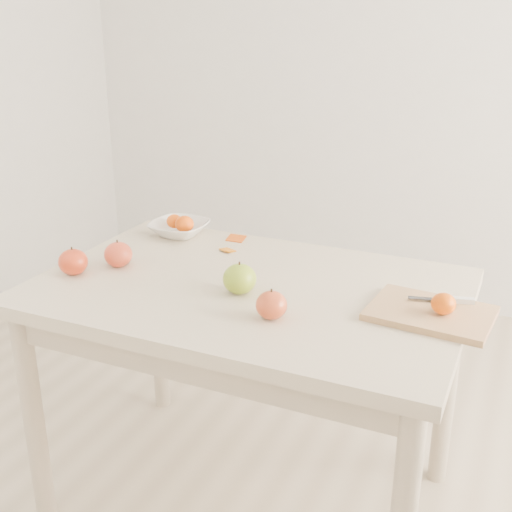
% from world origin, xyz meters
% --- Properties ---
extents(ground, '(3.50, 3.50, 0.00)m').
position_xyz_m(ground, '(0.00, 0.00, 0.00)').
color(ground, '#C6B293').
rests_on(ground, ground).
extents(table, '(1.20, 0.80, 0.75)m').
position_xyz_m(table, '(0.00, 0.00, 0.65)').
color(table, beige).
rests_on(table, ground).
extents(cutting_board, '(0.32, 0.25, 0.02)m').
position_xyz_m(cutting_board, '(0.51, 0.00, 0.76)').
color(cutting_board, tan).
rests_on(cutting_board, table).
extents(board_tangerine, '(0.06, 0.06, 0.05)m').
position_xyz_m(board_tangerine, '(0.54, -0.01, 0.80)').
color(board_tangerine, '#CA5A07').
rests_on(board_tangerine, cutting_board).
extents(fruit_bowl, '(0.20, 0.20, 0.05)m').
position_xyz_m(fruit_bowl, '(-0.40, 0.30, 0.77)').
color(fruit_bowl, white).
rests_on(fruit_bowl, table).
extents(bowl_tangerine_near, '(0.06, 0.06, 0.05)m').
position_xyz_m(bowl_tangerine_near, '(-0.43, 0.31, 0.79)').
color(bowl_tangerine_near, '#D44907').
rests_on(bowl_tangerine_near, fruit_bowl).
extents(bowl_tangerine_far, '(0.06, 0.06, 0.06)m').
position_xyz_m(bowl_tangerine_far, '(-0.37, 0.28, 0.80)').
color(bowl_tangerine_far, '#E76008').
rests_on(bowl_tangerine_far, fruit_bowl).
extents(orange_peel_a, '(0.06, 0.05, 0.01)m').
position_xyz_m(orange_peel_a, '(-0.20, 0.33, 0.75)').
color(orange_peel_a, '#CD4E0E').
rests_on(orange_peel_a, table).
extents(orange_peel_b, '(0.05, 0.05, 0.01)m').
position_xyz_m(orange_peel_b, '(-0.18, 0.22, 0.75)').
color(orange_peel_b, orange).
rests_on(orange_peel_b, table).
extents(paring_knife, '(0.17, 0.06, 0.01)m').
position_xyz_m(paring_knife, '(0.55, 0.07, 0.78)').
color(paring_knife, white).
rests_on(paring_knife, cutting_board).
extents(apple_green, '(0.09, 0.09, 0.08)m').
position_xyz_m(apple_green, '(0.00, -0.06, 0.79)').
color(apple_green, '#5A8612').
rests_on(apple_green, table).
extents(apple_red_e, '(0.08, 0.08, 0.07)m').
position_xyz_m(apple_red_e, '(0.14, -0.17, 0.79)').
color(apple_red_e, maroon).
rests_on(apple_red_e, table).
extents(apple_red_d, '(0.09, 0.09, 0.08)m').
position_xyz_m(apple_red_d, '(-0.51, -0.14, 0.79)').
color(apple_red_d, '#8E1203').
rests_on(apple_red_d, table).
extents(apple_red_b, '(0.09, 0.09, 0.08)m').
position_xyz_m(apple_red_b, '(-0.42, -0.03, 0.79)').
color(apple_red_b, maroon).
rests_on(apple_red_b, table).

